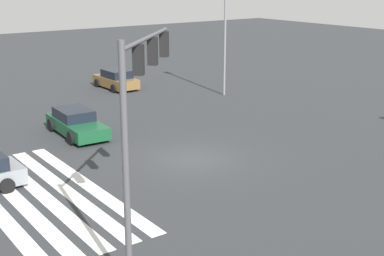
{
  "coord_description": "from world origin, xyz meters",
  "views": [
    {
      "loc": [
        19.17,
        -13.96,
        8.34
      ],
      "look_at": [
        0.0,
        0.0,
        1.51
      ],
      "focal_mm": 50.0,
      "sensor_mm": 36.0,
      "label": 1
    }
  ],
  "objects_px": {
    "street_light_pole_b": "(225,26)",
    "car_2": "(76,123)",
    "car_3": "(116,80)",
    "traffic_signal_mast": "(141,98)"
  },
  "relations": [
    {
      "from": "car_2",
      "to": "street_light_pole_b",
      "type": "relative_size",
      "value": 0.6
    },
    {
      "from": "street_light_pole_b",
      "to": "traffic_signal_mast",
      "type": "bearing_deg",
      "value": -45.3
    },
    {
      "from": "traffic_signal_mast",
      "to": "street_light_pole_b",
      "type": "height_order",
      "value": "street_light_pole_b"
    },
    {
      "from": "street_light_pole_b",
      "to": "car_2",
      "type": "bearing_deg",
      "value": -76.77
    },
    {
      "from": "car_3",
      "to": "street_light_pole_b",
      "type": "distance_m",
      "value": 9.36
    },
    {
      "from": "traffic_signal_mast",
      "to": "car_2",
      "type": "xyz_separation_m",
      "value": [
        -13.37,
        3.8,
        -4.35
      ]
    },
    {
      "from": "car_3",
      "to": "street_light_pole_b",
      "type": "xyz_separation_m",
      "value": [
        6.57,
        5.18,
        4.2
      ]
    },
    {
      "from": "car_2",
      "to": "street_light_pole_b",
      "type": "xyz_separation_m",
      "value": [
        -2.99,
        12.74,
        4.23
      ]
    },
    {
      "from": "traffic_signal_mast",
      "to": "car_3",
      "type": "distance_m",
      "value": 25.96
    },
    {
      "from": "traffic_signal_mast",
      "to": "car_2",
      "type": "height_order",
      "value": "traffic_signal_mast"
    }
  ]
}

